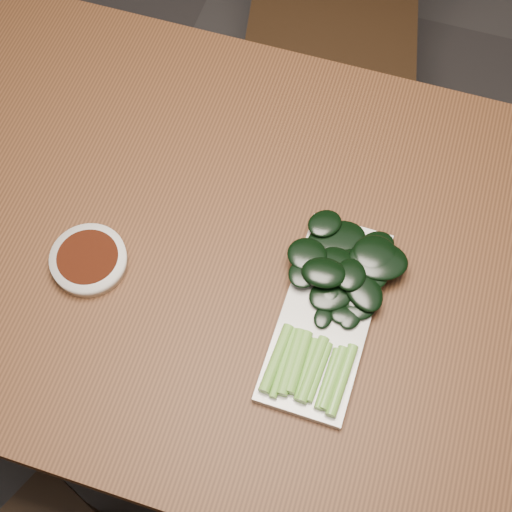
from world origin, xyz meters
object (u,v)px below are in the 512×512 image
Objects in this scene: table at (259,271)px; sauce_bowl at (89,260)px; serving_plate at (326,315)px; gai_lan at (339,290)px.

table is 12.24× the size of sauce_bowl.
sauce_bowl is 0.36m from serving_plate.
table is at bearing 163.85° from gai_lan.
table is at bearing 22.57° from sauce_bowl.
table is at bearing 149.46° from serving_plate.
gai_lan is (0.13, -0.04, 0.10)m from table.
serving_plate is 0.98× the size of gai_lan.
sauce_bowl reaches higher than serving_plate.
table is 0.27m from sauce_bowl.
sauce_bowl is 0.38m from gai_lan.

